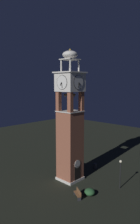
{
  "coord_description": "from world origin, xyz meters",
  "views": [
    {
      "loc": [
        -20.55,
        -19.47,
        13.18
      ],
      "look_at": [
        0.0,
        0.0,
        9.46
      ],
      "focal_mm": 34.21,
      "sensor_mm": 36.0,
      "label": 1
    }
  ],
  "objects_px": {
    "clock_tower": "(70,127)",
    "trash_bin": "(95,166)",
    "lamp_post": "(120,169)",
    "park_bench": "(78,194)"
  },
  "relations": [
    {
      "from": "clock_tower",
      "to": "trash_bin",
      "type": "xyz_separation_m",
      "value": [
        5.46,
        -0.27,
        -7.03
      ]
    },
    {
      "from": "clock_tower",
      "to": "trash_bin",
      "type": "height_order",
      "value": "clock_tower"
    },
    {
      "from": "lamp_post",
      "to": "trash_bin",
      "type": "bearing_deg",
      "value": 63.98
    },
    {
      "from": "park_bench",
      "to": "lamp_post",
      "type": "relative_size",
      "value": 0.43
    },
    {
      "from": "park_bench",
      "to": "lamp_post",
      "type": "distance_m",
      "value": 6.25
    },
    {
      "from": "trash_bin",
      "to": "clock_tower",
      "type": "bearing_deg",
      "value": 177.13
    },
    {
      "from": "clock_tower",
      "to": "trash_bin",
      "type": "distance_m",
      "value": 8.9
    },
    {
      "from": "clock_tower",
      "to": "trash_bin",
      "type": "bearing_deg",
      "value": -2.87
    },
    {
      "from": "park_bench",
      "to": "lamp_post",
      "type": "bearing_deg",
      "value": -24.22
    },
    {
      "from": "clock_tower",
      "to": "lamp_post",
      "type": "distance_m",
      "value": 8.41
    }
  ]
}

